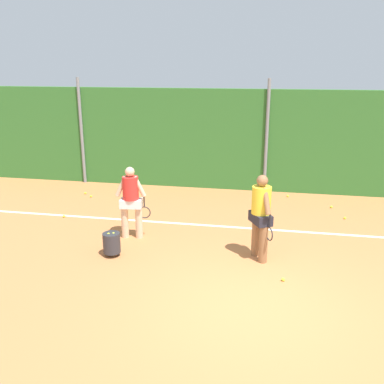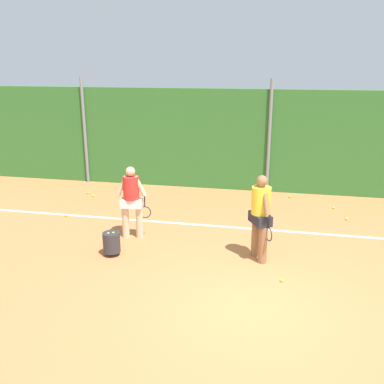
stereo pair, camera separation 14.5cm
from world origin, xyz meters
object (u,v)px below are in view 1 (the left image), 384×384
object	(u,v)px
tennis_ball_5	(288,196)
tennis_ball_9	(64,216)
ball_hopper	(112,243)
tennis_ball_7	(283,280)
player_midcourt	(131,199)
tennis_ball_8	(331,207)
player_foreground_near	(261,213)
tennis_ball_1	(85,193)
tennis_ball_3	(345,218)
tennis_ball_4	(91,196)

from	to	relation	value
tennis_ball_5	tennis_ball_9	size ratio (longest dim) A/B	1.00
ball_hopper	tennis_ball_7	world-z (taller)	ball_hopper
player_midcourt	tennis_ball_9	bearing A→B (deg)	149.69
tennis_ball_8	ball_hopper	bearing A→B (deg)	-140.34
player_foreground_near	tennis_ball_1	xyz separation A→B (m)	(-5.39, 3.55, -0.96)
tennis_ball_1	tennis_ball_9	bearing A→B (deg)	-81.10
ball_hopper	tennis_ball_3	distance (m)	6.00
tennis_ball_4	tennis_ball_7	world-z (taller)	same
player_foreground_near	tennis_ball_9	xyz separation A→B (m)	(-5.07, 1.51, -0.96)
player_foreground_near	tennis_ball_7	distance (m)	1.39
tennis_ball_3	tennis_ball_4	xyz separation A→B (m)	(-7.18, 0.54, 0.00)
tennis_ball_3	tennis_ball_7	bearing A→B (deg)	-113.91
player_foreground_near	tennis_ball_1	distance (m)	6.53
ball_hopper	tennis_ball_8	world-z (taller)	ball_hopper
player_midcourt	tennis_ball_9	xyz separation A→B (m)	(-2.18, 0.93, -0.90)
tennis_ball_5	tennis_ball_3	bearing A→B (deg)	-50.00
tennis_ball_1	tennis_ball_7	bearing A→B (deg)	-37.06
player_foreground_near	tennis_ball_5	world-z (taller)	player_foreground_near
tennis_ball_1	tennis_ball_4	size ratio (longest dim) A/B	1.00
player_foreground_near	tennis_ball_3	size ratio (longest dim) A/B	26.81
player_foreground_near	player_midcourt	distance (m)	2.96
tennis_ball_8	tennis_ball_7	bearing A→B (deg)	-107.04
tennis_ball_8	tennis_ball_5	bearing A→B (deg)	145.11
player_midcourt	tennis_ball_3	world-z (taller)	player_midcourt
tennis_ball_8	tennis_ball_9	distance (m)	7.23
tennis_ball_4	tennis_ball_9	distance (m)	1.77
ball_hopper	tennis_ball_9	size ratio (longest dim) A/B	7.78
tennis_ball_1	tennis_ball_4	world-z (taller)	same
player_midcourt	tennis_ball_9	distance (m)	2.53
player_foreground_near	player_midcourt	world-z (taller)	player_foreground_near
tennis_ball_8	player_midcourt	bearing A→B (deg)	-147.66
tennis_ball_3	tennis_ball_8	bearing A→B (deg)	105.34
ball_hopper	tennis_ball_9	bearing A→B (deg)	136.73
tennis_ball_4	tennis_ball_9	world-z (taller)	same
player_midcourt	tennis_ball_4	distance (m)	3.59
ball_hopper	tennis_ball_8	distance (m)	6.31
tennis_ball_1	tennis_ball_5	distance (m)	6.14
tennis_ball_4	tennis_ball_7	distance (m)	6.95
player_midcourt	tennis_ball_9	size ratio (longest dim) A/B	25.19
tennis_ball_5	tennis_ball_7	xyz separation A→B (m)	(-0.21, -5.28, 0.00)
player_midcourt	ball_hopper	distance (m)	1.21
player_foreground_near	tennis_ball_9	distance (m)	5.38
player_foreground_near	tennis_ball_5	bearing A→B (deg)	143.05
tennis_ball_4	tennis_ball_7	size ratio (longest dim) A/B	1.00
tennis_ball_1	tennis_ball_7	distance (m)	7.36
player_foreground_near	tennis_ball_4	size ratio (longest dim) A/B	26.81
tennis_ball_4	tennis_ball_8	bearing A→B (deg)	2.57
player_foreground_near	tennis_ball_7	size ratio (longest dim) A/B	26.81
tennis_ball_4	tennis_ball_3	bearing A→B (deg)	-4.31
tennis_ball_1	tennis_ball_5	xyz separation A→B (m)	(6.08, 0.85, 0.00)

